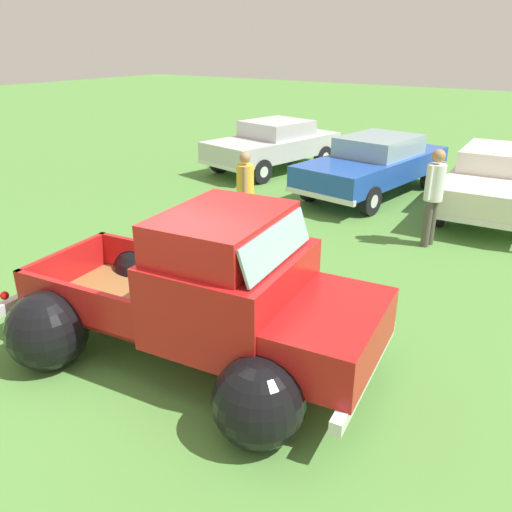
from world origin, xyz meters
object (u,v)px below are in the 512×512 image
(show_car_1, at_px, (375,163))
(spectator_1, at_px, (245,188))
(show_car_0, at_px, (274,144))
(show_car_2, at_px, (498,178))
(vintage_pickup_truck, at_px, (213,306))
(spectator_0, at_px, (434,191))

(show_car_1, bearing_deg, spectator_1, -5.72)
(show_car_0, distance_m, show_car_1, 3.55)
(show_car_1, relative_size, show_car_2, 1.03)
(spectator_1, bearing_deg, vintage_pickup_truck, -91.32)
(spectator_1, bearing_deg, spectator_0, -8.26)
(show_car_0, height_order, spectator_0, spectator_0)
(spectator_0, bearing_deg, show_car_0, -19.64)
(show_car_0, relative_size, spectator_1, 2.70)
(show_car_2, relative_size, spectator_0, 2.58)
(show_car_1, distance_m, show_car_2, 2.83)
(show_car_2, xyz_separation_m, spectator_1, (-3.80, -4.26, 0.14))
(vintage_pickup_truck, bearing_deg, show_car_0, 111.35)
(show_car_1, height_order, spectator_0, spectator_0)
(show_car_0, xyz_separation_m, spectator_1, (2.50, -4.87, 0.15))
(vintage_pickup_truck, xyz_separation_m, show_car_1, (-1.33, 7.96, 0.03))
(show_car_2, bearing_deg, show_car_0, -99.58)
(show_car_1, height_order, spectator_1, spectator_1)
(show_car_0, xyz_separation_m, show_car_2, (6.30, -0.61, 0.00))
(show_car_0, height_order, show_car_2, same)
(vintage_pickup_truck, relative_size, show_car_2, 1.02)
(show_car_2, bearing_deg, vintage_pickup_truck, -14.50)
(show_car_2, xyz_separation_m, spectator_0, (-0.59, -2.82, 0.27))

